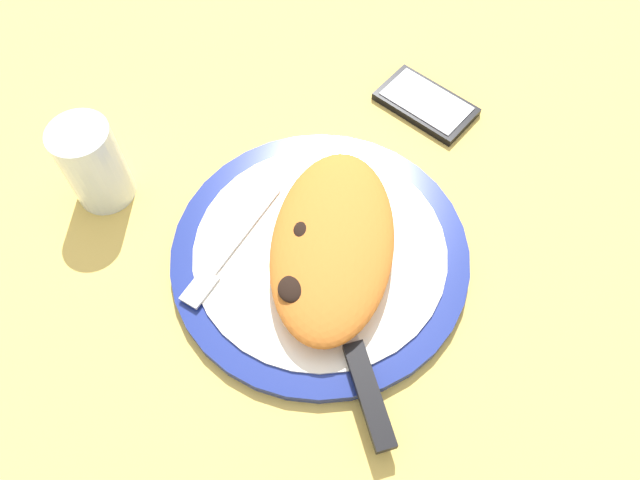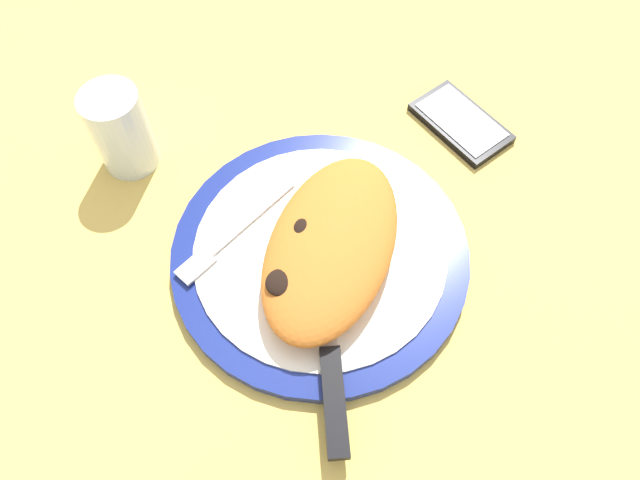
# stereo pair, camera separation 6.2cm
# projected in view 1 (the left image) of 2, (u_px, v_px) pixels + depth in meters

# --- Properties ---
(ground_plane) EXTENTS (1.50, 1.50, 0.03)m
(ground_plane) POSITION_uv_depth(u_px,v_px,m) (320.00, 263.00, 0.66)
(ground_plane) COLOR #DBB756
(plate) EXTENTS (0.32, 0.32, 0.02)m
(plate) POSITION_uv_depth(u_px,v_px,m) (320.00, 253.00, 0.64)
(plate) COLOR navy
(plate) RESTS_ON ground_plane
(calzone) EXTENTS (0.25, 0.18, 0.05)m
(calzone) POSITION_uv_depth(u_px,v_px,m) (332.00, 245.00, 0.61)
(calzone) COLOR orange
(calzone) RESTS_ON plate
(fork) EXTENTS (0.16, 0.04, 0.00)m
(fork) POSITION_uv_depth(u_px,v_px,m) (226.00, 255.00, 0.63)
(fork) COLOR silver
(fork) RESTS_ON plate
(knife) EXTENTS (0.20, 0.17, 0.01)m
(knife) POSITION_uv_depth(u_px,v_px,m) (358.00, 361.00, 0.57)
(knife) COLOR silver
(knife) RESTS_ON plate
(smartphone) EXTENTS (0.10, 0.13, 0.01)m
(smartphone) POSITION_uv_depth(u_px,v_px,m) (426.00, 104.00, 0.75)
(smartphone) COLOR black
(smartphone) RESTS_ON ground_plane
(water_glass) EXTENTS (0.07, 0.07, 0.10)m
(water_glass) POSITION_uv_depth(u_px,v_px,m) (95.00, 168.00, 0.65)
(water_glass) COLOR silver
(water_glass) RESTS_ON ground_plane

